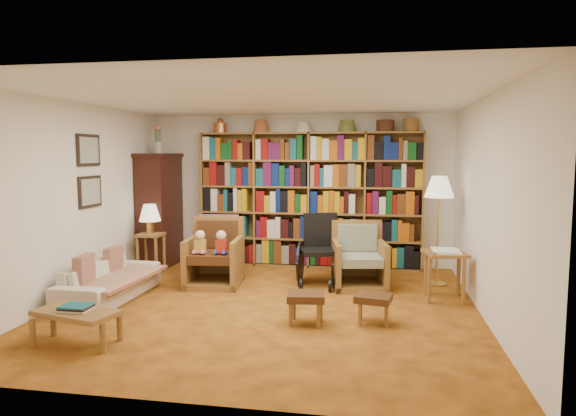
% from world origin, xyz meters
% --- Properties ---
extents(floor, '(5.00, 5.00, 0.00)m').
position_xyz_m(floor, '(0.00, 0.00, 0.00)').
color(floor, '#B8651C').
rests_on(floor, ground).
extents(ceiling, '(5.00, 5.00, 0.00)m').
position_xyz_m(ceiling, '(0.00, 0.00, 2.50)').
color(ceiling, white).
rests_on(ceiling, wall_back).
extents(wall_back, '(5.00, 0.00, 5.00)m').
position_xyz_m(wall_back, '(0.00, 2.50, 1.25)').
color(wall_back, white).
rests_on(wall_back, floor).
extents(wall_front, '(5.00, 0.00, 5.00)m').
position_xyz_m(wall_front, '(0.00, -2.50, 1.25)').
color(wall_front, white).
rests_on(wall_front, floor).
extents(wall_left, '(0.00, 5.00, 5.00)m').
position_xyz_m(wall_left, '(-2.50, 0.00, 1.25)').
color(wall_left, white).
rests_on(wall_left, floor).
extents(wall_right, '(0.00, 5.00, 5.00)m').
position_xyz_m(wall_right, '(2.50, 0.00, 1.25)').
color(wall_right, white).
rests_on(wall_right, floor).
extents(bookshelf, '(3.60, 0.30, 2.42)m').
position_xyz_m(bookshelf, '(0.20, 2.33, 1.17)').
color(bookshelf, olive).
rests_on(bookshelf, floor).
extents(curio_cabinet, '(0.50, 0.95, 2.40)m').
position_xyz_m(curio_cabinet, '(-2.25, 2.00, 0.95)').
color(curio_cabinet, '#33140E').
rests_on(curio_cabinet, floor).
extents(framed_pictures, '(0.03, 0.52, 0.97)m').
position_xyz_m(framed_pictures, '(-2.48, 0.30, 1.62)').
color(framed_pictures, black).
rests_on(framed_pictures, wall_left).
extents(sofa, '(1.65, 0.66, 0.48)m').
position_xyz_m(sofa, '(-2.05, -0.05, 0.24)').
color(sofa, beige).
rests_on(sofa, floor).
extents(sofa_throw, '(0.87, 1.52, 0.04)m').
position_xyz_m(sofa_throw, '(-2.00, -0.05, 0.30)').
color(sofa_throw, '#C8BA92').
rests_on(sofa_throw, sofa).
extents(cushion_left, '(0.11, 0.35, 0.35)m').
position_xyz_m(cushion_left, '(-2.18, 0.30, 0.45)').
color(cushion_left, maroon).
rests_on(cushion_left, sofa).
extents(cushion_right, '(0.16, 0.38, 0.37)m').
position_xyz_m(cushion_right, '(-2.18, -0.40, 0.45)').
color(cushion_right, maroon).
rests_on(cushion_right, sofa).
extents(side_table_lamp, '(0.40, 0.40, 0.63)m').
position_xyz_m(side_table_lamp, '(-2.15, 1.39, 0.45)').
color(side_table_lamp, olive).
rests_on(side_table_lamp, floor).
extents(table_lamp, '(0.33, 0.33, 0.45)m').
position_xyz_m(table_lamp, '(-2.15, 1.39, 0.93)').
color(table_lamp, gold).
rests_on(table_lamp, side_table_lamp).
extents(armchair_leather, '(0.83, 0.87, 0.96)m').
position_xyz_m(armchair_leather, '(-0.97, 0.99, 0.39)').
color(armchair_leather, olive).
rests_on(armchair_leather, floor).
extents(armchair_sage, '(0.85, 0.87, 0.90)m').
position_xyz_m(armchair_sage, '(1.06, 1.20, 0.34)').
color(armchair_sage, olive).
rests_on(armchair_sage, floor).
extents(wheelchair, '(0.62, 0.81, 1.01)m').
position_xyz_m(wheelchair, '(0.49, 1.19, 0.46)').
color(wheelchair, black).
rests_on(wheelchair, floor).
extents(floor_lamp, '(0.41, 0.41, 1.55)m').
position_xyz_m(floor_lamp, '(2.14, 1.41, 1.33)').
color(floor_lamp, gold).
rests_on(floor_lamp, floor).
extents(side_table_papers, '(0.58, 0.58, 0.65)m').
position_xyz_m(side_table_papers, '(2.15, 0.67, 0.51)').
color(side_table_papers, olive).
rests_on(side_table_papers, floor).
extents(footstool_a, '(0.44, 0.39, 0.34)m').
position_xyz_m(footstool_a, '(0.55, -0.55, 0.28)').
color(footstool_a, '#4C2D14').
rests_on(footstool_a, floor).
extents(footstool_b, '(0.43, 0.38, 0.32)m').
position_xyz_m(footstool_b, '(1.27, -0.42, 0.26)').
color(footstool_b, '#4C2D14').
rests_on(footstool_b, floor).
extents(coffee_table, '(0.90, 0.60, 0.39)m').
position_xyz_m(coffee_table, '(-1.57, -1.54, 0.29)').
color(coffee_table, olive).
rests_on(coffee_table, floor).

